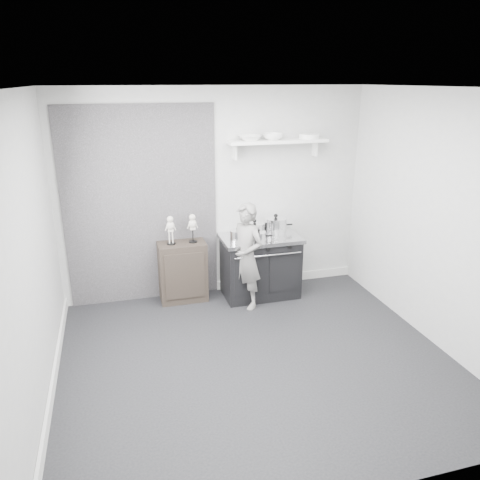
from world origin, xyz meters
The scene contains 15 objects.
ground centered at (0.00, 0.00, 0.00)m, with size 4.00×4.00×0.00m, color black.
room_shell centered at (-0.09, 0.15, 1.64)m, with size 4.02×3.62×2.71m.
wall_shelf centered at (0.80, 1.68, 2.01)m, with size 1.30×0.26×0.24m.
stove centered at (0.53, 1.48, 0.42)m, with size 1.03×0.64×0.83m.
side_cabinet centered at (-0.49, 1.61, 0.39)m, with size 0.61×0.35×0.79m, color black.
child centered at (0.25, 1.21, 0.68)m, with size 0.49×0.32×1.35m, color slate.
pot_front_left centered at (0.18, 1.37, 0.90)m, with size 0.28×0.19×0.18m.
pot_back_left centered at (0.48, 1.61, 0.91)m, with size 0.36×0.28×0.20m.
pot_back_right centered at (0.77, 1.58, 0.93)m, with size 0.39×0.30×0.26m.
pot_front_center centered at (0.46, 1.34, 0.88)m, with size 0.27×0.19×0.14m.
skeleton_full centered at (-0.62, 1.61, 1.00)m, with size 0.12×0.08×0.42m, color beige, non-canonical shape.
skeleton_torso centered at (-0.34, 1.61, 1.00)m, with size 0.12×0.08×0.43m, color beige, non-canonical shape.
bowl_large centered at (0.43, 1.67, 2.07)m, with size 0.28×0.28×0.07m, color white.
bowl_small centered at (0.73, 1.67, 2.08)m, with size 0.26×0.26×0.08m, color white.
plate_stack centered at (1.23, 1.67, 2.07)m, with size 0.27×0.27×0.06m, color white.
Camera 1 is at (-1.29, -4.01, 2.77)m, focal length 35.00 mm.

